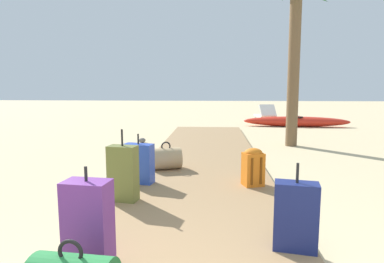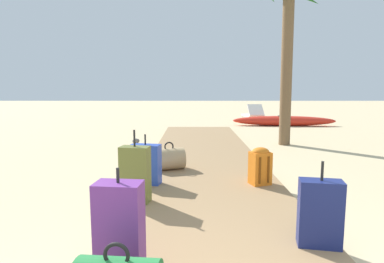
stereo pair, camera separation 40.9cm
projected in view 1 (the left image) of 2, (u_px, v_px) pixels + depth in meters
The scene contains 12 objects.
ground_plane at pixel (202, 178), 5.34m from camera, with size 60.00×60.00×0.00m, color #D1BA8C.
boardwalk at pixel (204, 161), 6.35m from camera, with size 2.14×10.37×0.08m, color #9E7A51.
suitcase_blue at pixel (139, 163), 4.76m from camera, with size 0.46×0.29×0.72m.
backpack_orange at pixel (253, 166), 4.63m from camera, with size 0.33×0.30×0.54m.
suitcase_purple at pixel (88, 223), 2.54m from camera, with size 0.38×0.26×0.79m.
suitcase_olive at pixel (123, 173), 4.00m from camera, with size 0.38×0.25×0.88m.
suitcase_navy at pixel (296, 216), 2.79m from camera, with size 0.39×0.25×0.76m.
duffel_bag_tan at pixel (166, 158), 5.58m from camera, with size 0.59×0.50×0.47m.
palm_tree_near_right at pixel (298, 5), 7.91m from camera, with size 2.15×2.02×4.51m.
lounge_chair at pixel (265, 115), 13.52m from camera, with size 0.73×1.60×0.77m.
kayak at pixel (296, 121), 12.25m from camera, with size 3.90×0.86×0.38m.
rock_left_near at pixel (142, 140), 8.69m from camera, with size 0.17×0.20×0.13m, color slate.
Camera 1 is at (0.17, -1.04, 1.47)m, focal length 30.71 mm.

